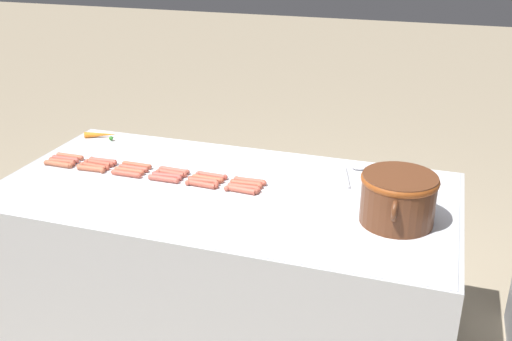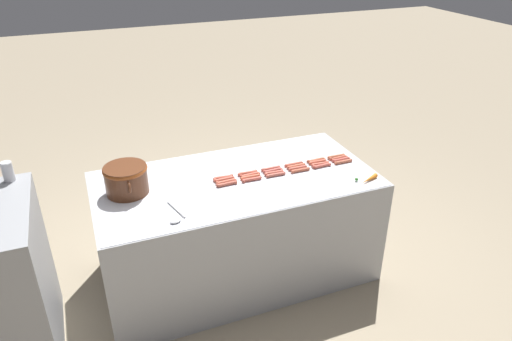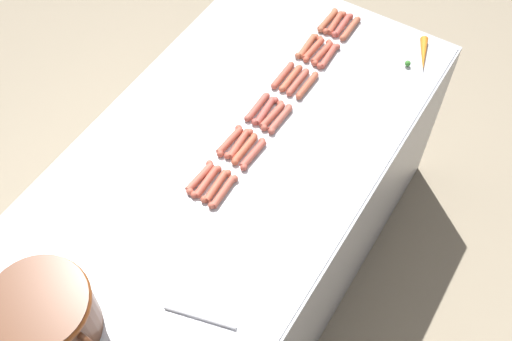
{
  "view_description": "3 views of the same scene",
  "coord_description": "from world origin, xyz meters",
  "px_view_note": "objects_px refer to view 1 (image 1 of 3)",
  "views": [
    {
      "loc": [
        2.12,
        0.84,
        1.9
      ],
      "look_at": [
        -0.08,
        0.12,
        0.89
      ],
      "focal_mm": 41.04,
      "sensor_mm": 36.0,
      "label": 1
    },
    {
      "loc": [
        -2.76,
        0.94,
        2.43
      ],
      "look_at": [
        0.06,
        -0.18,
        0.83
      ],
      "focal_mm": 33.26,
      "sensor_mm": 36.0,
      "label": 2
    },
    {
      "loc": [
        -0.76,
        0.98,
        2.56
      ],
      "look_at": [
        -0.11,
        -0.05,
        0.82
      ],
      "focal_mm": 43.81,
      "sensor_mm": 36.0,
      "label": 3
    }
  ],
  "objects_px": {
    "hot_dog_12": "(62,161)",
    "hot_dog_22": "(202,184)",
    "hot_dog_1": "(103,161)",
    "hot_dog_4": "(211,176)",
    "hot_dog_6": "(65,159)",
    "hot_dog_7": "(99,163)",
    "hot_dog_23": "(241,190)",
    "hot_dog_0": "(70,156)",
    "hot_dog_8": "(133,168)",
    "hot_dog_17": "(244,187)",
    "serving_spoon": "(355,171)",
    "hot_dog_9": "(171,173)",
    "hot_dog_21": "(163,179)",
    "hot_dog_14": "(129,171)",
    "hot_dog_20": "(126,174)",
    "hot_dog_13": "(95,166)",
    "hot_dog_15": "(167,176)",
    "hot_dog_11": "(246,184)",
    "bean_pot": "(398,196)",
    "hot_dog_18": "(58,164)",
    "hot_dog_10": "(208,179)",
    "hot_dog_3": "(174,170)",
    "hot_dog_16": "(203,181)",
    "hot_dog_19": "(91,169)",
    "carrot": "(102,135)",
    "hot_dog_2": "(137,165)"
  },
  "relations": [
    {
      "from": "hot_dog_17",
      "to": "serving_spoon",
      "type": "relative_size",
      "value": 0.57
    },
    {
      "from": "hot_dog_21",
      "to": "hot_dog_23",
      "type": "bearing_deg",
      "value": 90.01
    },
    {
      "from": "hot_dog_8",
      "to": "hot_dog_17",
      "type": "bearing_deg",
      "value": 86.38
    },
    {
      "from": "hot_dog_16",
      "to": "hot_dog_20",
      "type": "bearing_deg",
      "value": -84.38
    },
    {
      "from": "hot_dog_9",
      "to": "hot_dog_12",
      "type": "bearing_deg",
      "value": -86.27
    },
    {
      "from": "hot_dog_15",
      "to": "hot_dog_2",
      "type": "bearing_deg",
      "value": -109.94
    },
    {
      "from": "hot_dog_1",
      "to": "hot_dog_4",
      "type": "distance_m",
      "value": 0.55
    },
    {
      "from": "hot_dog_9",
      "to": "hot_dog_10",
      "type": "bearing_deg",
      "value": 88.77
    },
    {
      "from": "hot_dog_21",
      "to": "carrot",
      "type": "height_order",
      "value": "carrot"
    },
    {
      "from": "hot_dog_8",
      "to": "hot_dog_10",
      "type": "distance_m",
      "value": 0.37
    },
    {
      "from": "hot_dog_1",
      "to": "hot_dog_22",
      "type": "xyz_separation_m",
      "value": [
        0.1,
        0.55,
        0.0
      ]
    },
    {
      "from": "hot_dog_4",
      "to": "hot_dog_21",
      "type": "distance_m",
      "value": 0.21
    },
    {
      "from": "hot_dog_12",
      "to": "hot_dog_22",
      "type": "bearing_deg",
      "value": 87.52
    },
    {
      "from": "hot_dog_21",
      "to": "bean_pot",
      "type": "bearing_deg",
      "value": 86.72
    },
    {
      "from": "hot_dog_12",
      "to": "hot_dog_13",
      "type": "bearing_deg",
      "value": 89.39
    },
    {
      "from": "hot_dog_6",
      "to": "hot_dog_15",
      "type": "bearing_deg",
      "value": 86.94
    },
    {
      "from": "hot_dog_22",
      "to": "hot_dog_0",
      "type": "bearing_deg",
      "value": -97.74
    },
    {
      "from": "hot_dog_8",
      "to": "hot_dog_15",
      "type": "xyz_separation_m",
      "value": [
        0.03,
        0.18,
        0.0
      ]
    },
    {
      "from": "hot_dog_6",
      "to": "hot_dog_12",
      "type": "relative_size",
      "value": 1.0
    },
    {
      "from": "hot_dog_13",
      "to": "hot_dog_20",
      "type": "height_order",
      "value": "same"
    },
    {
      "from": "hot_dog_6",
      "to": "hot_dog_15",
      "type": "relative_size",
      "value": 1.0
    },
    {
      "from": "hot_dog_11",
      "to": "hot_dog_1",
      "type": "bearing_deg",
      "value": -92.53
    },
    {
      "from": "hot_dog_12",
      "to": "serving_spoon",
      "type": "distance_m",
      "value": 1.37
    },
    {
      "from": "hot_dog_3",
      "to": "bean_pot",
      "type": "height_order",
      "value": "bean_pot"
    },
    {
      "from": "hot_dog_14",
      "to": "hot_dog_20",
      "type": "bearing_deg",
      "value": 5.07
    },
    {
      "from": "hot_dog_12",
      "to": "hot_dog_19",
      "type": "xyz_separation_m",
      "value": [
        0.03,
        0.18,
        0.0
      ]
    },
    {
      "from": "hot_dog_16",
      "to": "hot_dog_17",
      "type": "height_order",
      "value": "same"
    },
    {
      "from": "hot_dog_3",
      "to": "hot_dog_13",
      "type": "bearing_deg",
      "value": -79.33
    },
    {
      "from": "hot_dog_7",
      "to": "hot_dog_23",
      "type": "relative_size",
      "value": 1.0
    },
    {
      "from": "hot_dog_3",
      "to": "hot_dog_21",
      "type": "relative_size",
      "value": 1.0
    },
    {
      "from": "hot_dog_8",
      "to": "hot_dog_15",
      "type": "relative_size",
      "value": 1.0
    },
    {
      "from": "hot_dog_23",
      "to": "bean_pot",
      "type": "height_order",
      "value": "bean_pot"
    },
    {
      "from": "hot_dog_1",
      "to": "hot_dog_10",
      "type": "xyz_separation_m",
      "value": [
        0.03,
        0.55,
        0.0
      ]
    },
    {
      "from": "hot_dog_16",
      "to": "hot_dog_3",
      "type": "bearing_deg",
      "value": -110.83
    },
    {
      "from": "hot_dog_8",
      "to": "hot_dog_11",
      "type": "bearing_deg",
      "value": 90.19
    },
    {
      "from": "hot_dog_6",
      "to": "hot_dog_15",
      "type": "xyz_separation_m",
      "value": [
        0.03,
        0.55,
        0.0
      ]
    },
    {
      "from": "hot_dog_11",
      "to": "hot_dog_20",
      "type": "distance_m",
      "value": 0.55
    },
    {
      "from": "hot_dog_17",
      "to": "hot_dog_23",
      "type": "height_order",
      "value": "same"
    },
    {
      "from": "hot_dog_14",
      "to": "hot_dog_15",
      "type": "relative_size",
      "value": 1.0
    },
    {
      "from": "hot_dog_2",
      "to": "hot_dog_19",
      "type": "relative_size",
      "value": 1.0
    },
    {
      "from": "hot_dog_12",
      "to": "hot_dog_3",
      "type": "bearing_deg",
      "value": 97.07
    },
    {
      "from": "hot_dog_14",
      "to": "hot_dog_18",
      "type": "xyz_separation_m",
      "value": [
        0.03,
        -0.36,
        0.0
      ]
    },
    {
      "from": "hot_dog_19",
      "to": "hot_dog_20",
      "type": "height_order",
      "value": "same"
    },
    {
      "from": "hot_dog_21",
      "to": "hot_dog_19",
      "type": "bearing_deg",
      "value": -90.06
    },
    {
      "from": "hot_dog_3",
      "to": "hot_dog_18",
      "type": "height_order",
      "value": "same"
    },
    {
      "from": "hot_dog_13",
      "to": "hot_dog_21",
      "type": "bearing_deg",
      "value": 85.35
    },
    {
      "from": "hot_dog_0",
      "to": "hot_dog_19",
      "type": "xyz_separation_m",
      "value": [
        0.1,
        0.18,
        0.0
      ]
    },
    {
      "from": "hot_dog_8",
      "to": "hot_dog_9",
      "type": "xyz_separation_m",
      "value": [
        -0.0,
        0.19,
        0.0
      ]
    },
    {
      "from": "hot_dog_20",
      "to": "carrot",
      "type": "bearing_deg",
      "value": -137.05
    },
    {
      "from": "hot_dog_9",
      "to": "hot_dog_14",
      "type": "relative_size",
      "value": 1.0
    }
  ]
}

